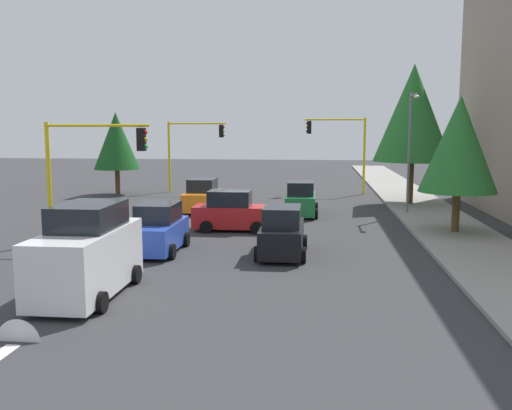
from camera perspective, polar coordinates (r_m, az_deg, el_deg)
The scene contains 17 objects.
ground_plane at distance 29.78m, azimuth -1.57°, elevation -1.89°, with size 120.00×120.00×0.00m, color #353538.
sidewalk_kerb at distance 35.06m, azimuth 16.84°, elevation -0.62°, with size 80.00×4.00×0.15m, color gray.
lane_arrow_near at distance 19.55m, azimuth -15.04°, elevation -7.31°, with size 2.40×1.10×1.10m.
lane_arrow_mid at distance 14.40m, azimuth -23.89°, elevation -13.25°, with size 2.40×1.10×1.10m.
traffic_signal_far_right at distance 44.16m, azimuth -6.48°, elevation 6.31°, with size 0.36×4.59×5.49m.
traffic_signal_near_right at distance 25.03m, azimuth -16.44°, elevation 4.58°, with size 0.36×4.59×5.26m.
traffic_signal_far_left at distance 43.13m, azimuth 8.53°, elevation 6.49°, with size 0.36×4.59×5.77m.
street_lamp_curbside at distance 33.12m, azimuth 15.36°, elevation 6.38°, with size 2.15×0.28×7.00m.
tree_roadside_mid at distance 37.58m, azimuth 15.59°, elevation 8.93°, with size 4.92×4.92×9.02m.
tree_roadside_near at distance 27.87m, azimuth 19.83°, elevation 5.79°, with size 3.58×3.58×6.51m.
tree_opposite_side at distance 43.73m, azimuth -13.94°, elevation 6.29°, with size 3.39×3.39×6.16m.
delivery_van_white at distance 17.63m, azimuth -16.70°, elevation -4.75°, with size 4.80×2.22×2.77m.
car_red at distance 27.69m, azimuth -2.35°, elevation -0.75°, with size 1.99×3.92×1.98m.
car_orange at distance 34.06m, azimuth -5.47°, elevation 0.83°, with size 3.86×2.07×1.98m.
car_green at distance 32.50m, azimuth 4.55°, elevation 0.51°, with size 3.99×1.98×1.98m.
car_black at distance 22.30m, azimuth 2.66°, elevation -2.84°, with size 3.95×1.93×1.98m.
car_blue at distance 23.26m, azimuth -9.90°, elevation -2.51°, with size 3.91×2.02×1.98m.
Camera 1 is at (29.08, 3.95, 5.02)m, focal length 39.59 mm.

